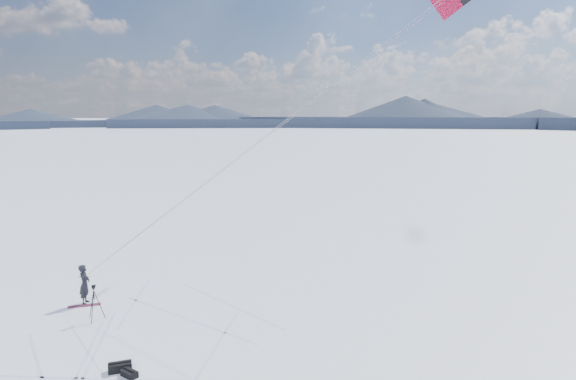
# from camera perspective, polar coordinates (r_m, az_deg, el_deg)

# --- Properties ---
(ground) EXTENTS (1800.00, 1800.00, 0.00)m
(ground) POSITION_cam_1_polar(r_m,az_deg,el_deg) (21.47, -22.32, -15.79)
(ground) COLOR white
(horizon_hills) EXTENTS (704.84, 706.81, 8.66)m
(horizon_hills) POSITION_cam_1_polar(r_m,az_deg,el_deg) (20.29, -22.91, -6.70)
(horizon_hills) COLOR #1C263A
(horizon_hills) RESTS_ON ground
(snow_tracks) EXTENTS (17.62, 14.39, 0.01)m
(snow_tracks) POSITION_cam_1_polar(r_m,az_deg,el_deg) (21.16, -24.21, -16.28)
(snow_tracks) COLOR #B0BBDE
(snow_tracks) RESTS_ON ground
(snowkiter) EXTENTS (0.60, 0.77, 1.87)m
(snowkiter) POSITION_cam_1_polar(r_m,az_deg,el_deg) (24.96, -22.83, -12.27)
(snowkiter) COLOR black
(snowkiter) RESTS_ON ground
(snowboard) EXTENTS (1.40, 0.80, 0.04)m
(snowboard) POSITION_cam_1_polar(r_m,az_deg,el_deg) (24.66, -22.99, -12.50)
(snowboard) COLOR #85244A
(snowboard) RESTS_ON ground
(tripod) EXTENTS (0.73, 0.66, 1.56)m
(tripod) POSITION_cam_1_polar(r_m,az_deg,el_deg) (22.61, -21.99, -11.74)
(tripod) COLOR black
(tripod) RESTS_ON ground
(gear_bag_a) EXTENTS (0.85, 0.66, 0.35)m
(gear_bag_a) POSITION_cam_1_polar(r_m,az_deg,el_deg) (18.55, -19.29, -19.18)
(gear_bag_a) COLOR black
(gear_bag_a) RESTS_ON ground
(gear_bag_b) EXTENTS (0.68, 0.55, 0.28)m
(gear_bag_b) POSITION_cam_1_polar(r_m,az_deg,el_deg) (18.13, -18.29, -19.94)
(gear_bag_b) COLOR black
(gear_bag_b) RESTS_ON ground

